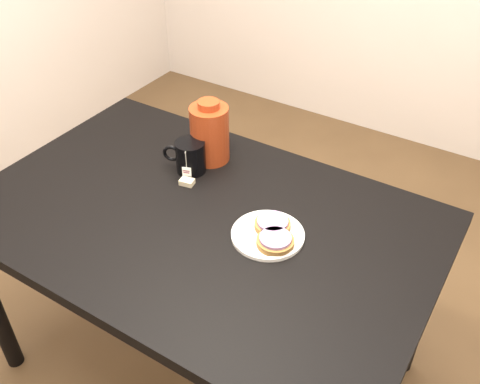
# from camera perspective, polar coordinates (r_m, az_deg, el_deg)

# --- Properties ---
(ground_plane) EXTENTS (4.00, 4.00, 0.00)m
(ground_plane) POSITION_cam_1_polar(r_m,az_deg,el_deg) (2.18, -3.36, -17.74)
(ground_plane) COLOR brown
(table) EXTENTS (1.40, 0.90, 0.75)m
(table) POSITION_cam_1_polar(r_m,az_deg,el_deg) (1.67, -4.18, -4.65)
(table) COLOR black
(table) RESTS_ON ground_plane
(plate) EXTENTS (0.21, 0.21, 0.02)m
(plate) POSITION_cam_1_polar(r_m,az_deg,el_deg) (1.54, 2.98, -4.52)
(plate) COLOR white
(plate) RESTS_ON table
(bagel_back) EXTENTS (0.11, 0.11, 0.03)m
(bagel_back) POSITION_cam_1_polar(r_m,az_deg,el_deg) (1.55, 3.49, -3.42)
(bagel_back) COLOR brown
(bagel_back) RESTS_ON plate
(bagel_front) EXTENTS (0.13, 0.13, 0.03)m
(bagel_front) POSITION_cam_1_polar(r_m,az_deg,el_deg) (1.49, 3.79, -5.21)
(bagel_front) COLOR brown
(bagel_front) RESTS_ON plate
(mug) EXTENTS (0.16, 0.13, 0.11)m
(mug) POSITION_cam_1_polar(r_m,az_deg,el_deg) (1.77, -5.36, 3.80)
(mug) COLOR black
(mug) RESTS_ON table
(teabag_pouch) EXTENTS (0.05, 0.04, 0.02)m
(teabag_pouch) POSITION_cam_1_polar(r_m,az_deg,el_deg) (1.74, -5.68, 1.07)
(teabag_pouch) COLOR #C6B793
(teabag_pouch) RESTS_ON table
(bagel_package) EXTENTS (0.17, 0.17, 0.22)m
(bagel_package) POSITION_cam_1_polar(r_m,az_deg,el_deg) (1.80, -3.26, 6.31)
(bagel_package) COLOR maroon
(bagel_package) RESTS_ON table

